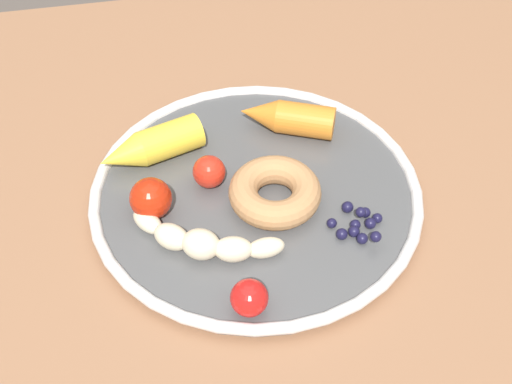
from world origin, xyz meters
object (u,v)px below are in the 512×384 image
object	(u,v)px
tomato_far	(249,298)
dining_table	(221,276)
plate	(256,194)
tomato_near	(151,199)
carrot_yellow	(150,146)
tomato_mid	(204,172)
blueberry_pile	(358,224)
banana	(203,241)
carrot_orange	(287,117)
donut	(275,192)

from	to	relation	value
tomato_far	dining_table	bearing A→B (deg)	96.12
plate	tomato_near	world-z (taller)	tomato_near
carrot_yellow	tomato_mid	size ratio (longest dim) A/B	3.46
plate	tomato_near	bearing A→B (deg)	-175.34
blueberry_pile	banana	bearing A→B (deg)	179.18
tomato_mid	blueberry_pile	bearing A→B (deg)	-32.68
tomato_mid	carrot_orange	bearing A→B (deg)	33.26
plate	blueberry_pile	size ratio (longest dim) A/B	5.68
carrot_yellow	blueberry_pile	world-z (taller)	carrot_yellow
banana	tomato_far	world-z (taller)	tomato_far
plate	carrot_orange	world-z (taller)	carrot_orange
donut	carrot_orange	bearing A→B (deg)	71.34
donut	blueberry_pile	world-z (taller)	donut
tomato_near	tomato_far	distance (m)	0.15
blueberry_pile	tomato_near	distance (m)	0.20
tomato_far	blueberry_pile	bearing A→B (deg)	30.84
plate	blueberry_pile	distance (m)	0.11
tomato_near	tomato_mid	distance (m)	0.06
donut	blueberry_pile	bearing A→B (deg)	-34.56
plate	blueberry_pile	world-z (taller)	blueberry_pile
tomato_near	carrot_orange	bearing A→B (deg)	31.37
dining_table	carrot_yellow	size ratio (longest dim) A/B	9.31
banana	carrot_orange	distance (m)	0.19
blueberry_pile	tomato_mid	world-z (taller)	tomato_mid
plate	carrot_orange	xyz separation A→B (m)	(0.05, 0.09, 0.02)
carrot_orange	tomato_near	world-z (taller)	tomato_near
tomato_mid	plate	bearing A→B (deg)	-23.29
banana	tomato_near	size ratio (longest dim) A/B	3.41
dining_table	blueberry_pile	size ratio (longest dim) A/B	18.23
dining_table	carrot_orange	distance (m)	0.19
plate	tomato_far	distance (m)	0.14
banana	carrot_orange	world-z (taller)	carrot_orange
tomato_mid	banana	bearing A→B (deg)	-99.18
dining_table	plate	xyz separation A→B (m)	(0.04, 0.03, 0.09)
tomato_far	banana	bearing A→B (deg)	112.47
dining_table	tomato_far	world-z (taller)	tomato_far
tomato_near	dining_table	bearing A→B (deg)	-16.99
blueberry_pile	tomato_far	size ratio (longest dim) A/B	1.77
dining_table	banana	xyz separation A→B (m)	(-0.02, -0.04, 0.11)
tomato_mid	tomato_far	distance (m)	0.16
tomato_near	tomato_mid	bearing A→B (deg)	27.81
tomato_near	tomato_mid	size ratio (longest dim) A/B	1.24
banana	blueberry_pile	world-z (taller)	banana
plate	tomato_far	size ratio (longest dim) A/B	10.02
dining_table	plate	world-z (taller)	plate
banana	tomato_near	xyz separation A→B (m)	(-0.04, 0.06, 0.01)
banana	tomato_near	world-z (taller)	tomato_near
dining_table	tomato_near	world-z (taller)	tomato_near
banana	tomato_mid	world-z (taller)	tomato_mid
carrot_orange	tomato_mid	world-z (taller)	carrot_orange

